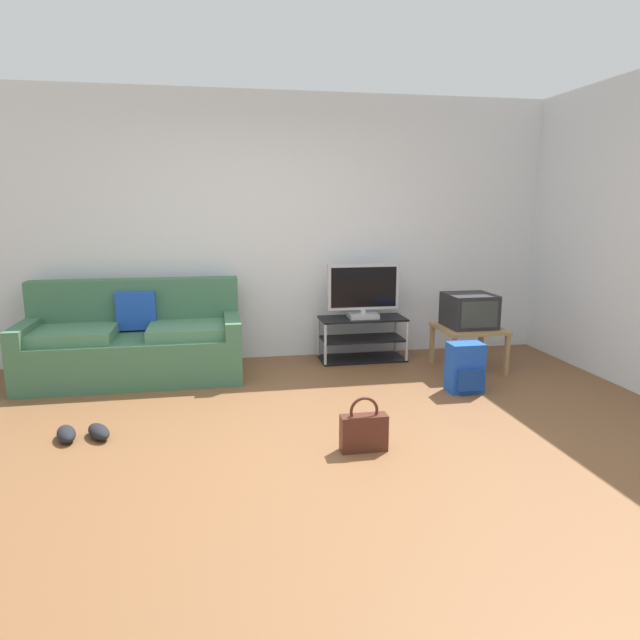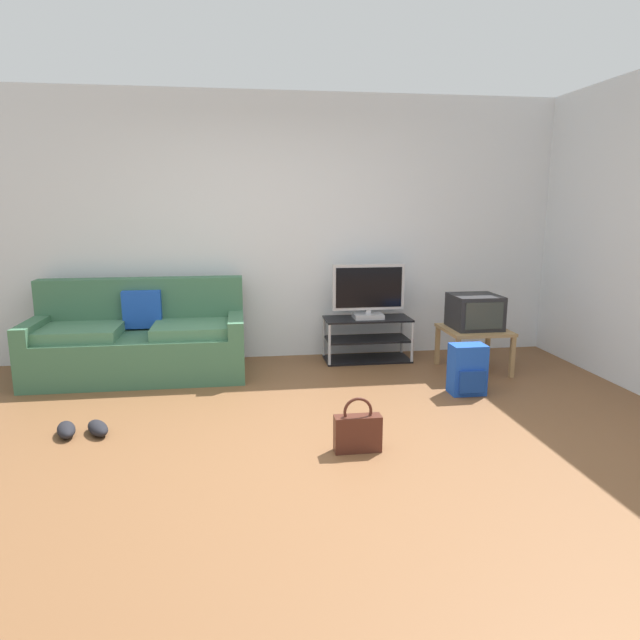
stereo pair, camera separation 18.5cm
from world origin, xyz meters
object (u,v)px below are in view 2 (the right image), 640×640
at_px(flat_tv, 368,292).
at_px(side_table, 474,334).
at_px(crt_tv, 475,312).
at_px(backpack, 467,370).
at_px(tv_stand, 367,339).
at_px(sneakers_pair, 82,429).
at_px(handbag, 358,432).
at_px(couch, 140,341).

xyz_separation_m(flat_tv, side_table, (0.94, -0.50, -0.36)).
bearing_deg(side_table, crt_tv, 90.00).
bearing_deg(backpack, tv_stand, 127.36).
height_order(crt_tv, sneakers_pair, crt_tv).
bearing_deg(crt_tv, flat_tv, 152.73).
distance_m(tv_stand, handbag, 2.26).
distance_m(couch, handbag, 2.61).
relative_size(tv_stand, flat_tv, 1.19).
relative_size(side_table, handbag, 1.61).
bearing_deg(flat_tv, handbag, -104.48).
xyz_separation_m(flat_tv, handbag, (-0.56, -2.17, -0.59)).
bearing_deg(backpack, handbag, -128.97).
relative_size(side_table, backpack, 1.38).
xyz_separation_m(crt_tv, sneakers_pair, (-3.36, -1.15, -0.54)).
relative_size(tv_stand, backpack, 2.05).
height_order(flat_tv, crt_tv, flat_tv).
height_order(side_table, backpack, backpack).
relative_size(couch, backpack, 4.51).
distance_m(crt_tv, backpack, 0.84).
distance_m(crt_tv, sneakers_pair, 3.59).
height_order(couch, sneakers_pair, couch).
relative_size(side_table, sneakers_pair, 1.39).
relative_size(flat_tv, backpack, 1.72).
bearing_deg(couch, backpack, -18.76).
bearing_deg(tv_stand, backpack, -62.81).
xyz_separation_m(couch, side_table, (3.19, -0.31, 0.04)).
distance_m(backpack, sneakers_pair, 3.07).
bearing_deg(tv_stand, handbag, -104.33).
distance_m(flat_tv, side_table, 1.12).
relative_size(side_table, crt_tv, 1.33).
bearing_deg(tv_stand, side_table, -29.10).
distance_m(crt_tv, handbag, 2.30).
relative_size(flat_tv, side_table, 1.24).
xyz_separation_m(flat_tv, backpack, (0.61, -1.16, -0.51)).
xyz_separation_m(flat_tv, crt_tv, (0.94, -0.48, -0.14)).
height_order(tv_stand, crt_tv, crt_tv).
height_order(flat_tv, sneakers_pair, flat_tv).
xyz_separation_m(side_table, sneakers_pair, (-3.36, -1.13, -0.32)).
bearing_deg(handbag, backpack, 40.86).
bearing_deg(crt_tv, couch, 174.70).
bearing_deg(couch, tv_stand, 5.37).
height_order(crt_tv, backpack, crt_tv).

